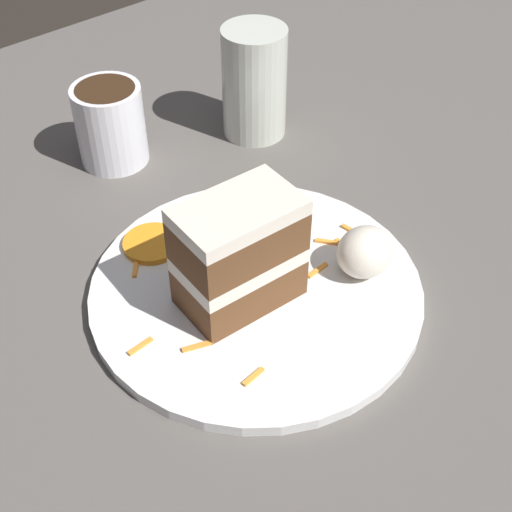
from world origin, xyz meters
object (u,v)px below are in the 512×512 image
Objects in this scene: cream_dollop at (365,252)px; cake_slice at (239,254)px; plate at (256,290)px; drinking_glass at (254,90)px; coffee_mug at (110,122)px; orange_garnish at (152,243)px.

cake_slice is at bearing 155.33° from cream_dollop.
plate is at bearing -83.09° from cake_slice.
drinking_glass is (0.18, 0.21, 0.05)m from plate.
drinking_glass reaches higher than cake_slice.
cream_dollop is (0.11, -0.05, -0.03)m from cake_slice.
coffee_mug is (0.04, 0.27, -0.02)m from cake_slice.
orange_garnish is at bearing -155.24° from drinking_glass.
coffee_mug is (-0.07, 0.32, 0.01)m from cream_dollop.
drinking_glass is at bearing 49.40° from plate.
cake_slice is at bearing -79.38° from orange_garnish.
cream_dollop reaches higher than plate.
cream_dollop is at bearing -77.99° from coffee_mug.
orange_garnish is at bearing -110.59° from coffee_mug.
drinking_glass is at bearing -39.29° from cake_slice.
plate is 2.36× the size of drinking_glass.
plate is 2.81× the size of cake_slice.
cake_slice is 1.92× the size of orange_garnish.
orange_garnish is 0.25m from drinking_glass.
cream_dollop is at bearing -110.42° from cake_slice.
plate is 0.28m from drinking_glass.
plate is 0.11m from cream_dollop.
orange_garnish is 0.62× the size of coffee_mug.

